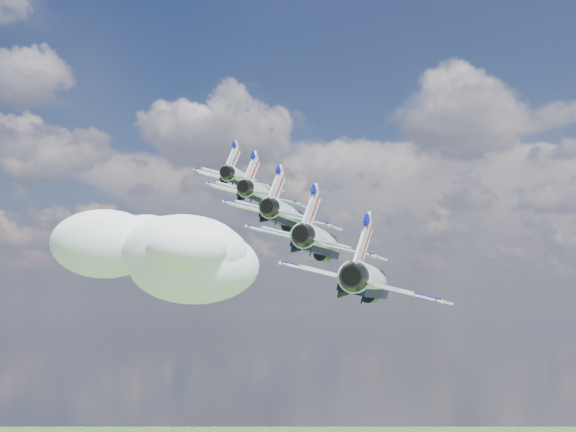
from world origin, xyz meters
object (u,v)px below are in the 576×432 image
at_px(jet_3, 322,242).
at_px(jet_4, 370,281).
at_px(jet_0, 244,182).
at_px(jet_2, 288,216).
at_px(jet_1, 263,197).

relative_size(jet_3, jet_4, 1.00).
height_order(jet_0, jet_2, jet_0).
xyz_separation_m(jet_0, jet_1, (7.07, -8.81, -3.38)).
xyz_separation_m(jet_0, jet_2, (14.15, -17.61, -6.76)).
height_order(jet_3, jet_4, jet_3).
bearing_deg(jet_0, jet_2, -62.48).
relative_size(jet_0, jet_4, 1.00).
height_order(jet_0, jet_1, jet_0).
height_order(jet_2, jet_3, jet_2).
distance_m(jet_0, jet_1, 11.79).
bearing_deg(jet_3, jet_4, -62.48).
relative_size(jet_1, jet_2, 1.00).
relative_size(jet_0, jet_3, 1.00).
bearing_deg(jet_3, jet_1, 117.52).
height_order(jet_1, jet_3, jet_1).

